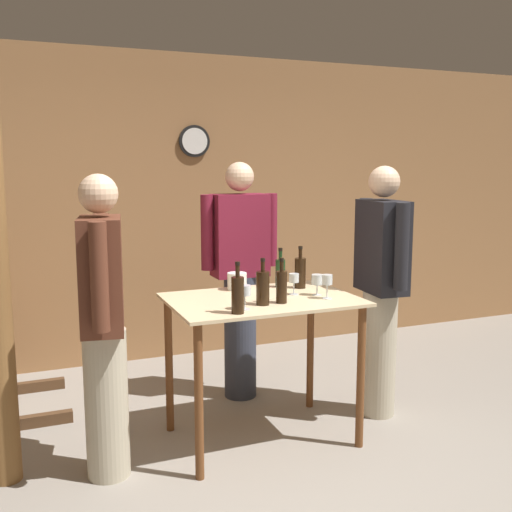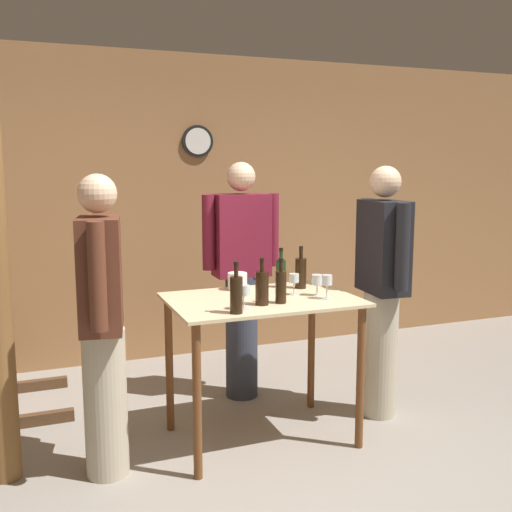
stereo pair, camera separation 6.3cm
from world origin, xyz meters
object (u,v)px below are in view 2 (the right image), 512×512
object	(u,v)px
wine_bottle_far_left	(236,294)
wine_bottle_far_right	(301,272)
wine_bottle_right	(281,272)
wine_bottle_center	(281,286)
person_visitor_with_scarf	(382,286)
person_host	(241,275)
ice_bucket	(237,281)
wine_glass_far_side	(327,281)
wine_glass_near_left	(244,291)
wine_glass_near_center	(294,279)
person_visitor_bearded	(102,320)
wine_glass_near_right	(317,280)
wine_bottle_left	(262,287)

from	to	relation	value
wine_bottle_far_left	wine_bottle_far_right	xyz separation A→B (m)	(0.63, 0.49, -0.00)
wine_bottle_right	wine_bottle_far_left	bearing A→B (deg)	-132.45
wine_bottle_center	person_visitor_with_scarf	bearing A→B (deg)	14.14
wine_bottle_far_left	wine_bottle_right	size ratio (longest dim) A/B	1.10
wine_bottle_center	person_host	bearing A→B (deg)	85.58
wine_bottle_right	person_visitor_with_scarf	bearing A→B (deg)	-18.06
wine_bottle_right	ice_bucket	bearing A→B (deg)	174.23
wine_bottle_center	person_host	xyz separation A→B (m)	(0.07, 0.89, -0.09)
wine_bottle_far_right	person_host	bearing A→B (deg)	113.15
wine_glass_far_side	wine_glass_near_left	bearing A→B (deg)	-173.32
wine_bottle_far_right	ice_bucket	world-z (taller)	wine_bottle_far_right
wine_bottle_right	wine_glass_far_side	distance (m)	0.45
wine_bottle_right	wine_glass_near_center	world-z (taller)	wine_bottle_right
wine_bottle_center	person_visitor_bearded	bearing A→B (deg)	176.32
wine_bottle_far_right	person_visitor_bearded	world-z (taller)	person_visitor_bearded
ice_bucket	person_host	distance (m)	0.47
wine_glass_near_left	wine_glass_near_center	bearing A→B (deg)	29.99
wine_bottle_far_left	wine_glass_near_left	xyz separation A→B (m)	(0.07, 0.07, -0.01)
ice_bucket	person_visitor_with_scarf	bearing A→B (deg)	-14.34
wine_glass_near_center	wine_glass_near_right	xyz separation A→B (m)	(0.13, -0.07, -0.00)
wine_glass_near_center	person_visitor_with_scarf	distance (m)	0.69
ice_bucket	wine_bottle_left	bearing A→B (deg)	-91.07
wine_bottle_far_right	ice_bucket	size ratio (longest dim) A/B	2.22
person_host	wine_glass_near_left	bearing A→B (deg)	-109.05
wine_glass_near_left	wine_bottle_center	bearing A→B (deg)	14.43
wine_bottle_center	wine_glass_near_center	distance (m)	0.25
wine_bottle_far_left	wine_bottle_center	bearing A→B (deg)	22.62
wine_glass_near_center	wine_glass_far_side	bearing A→B (deg)	-52.34
wine_bottle_left	wine_glass_near_center	distance (m)	0.34
wine_bottle_center	wine_glass_near_left	bearing A→B (deg)	-165.57
wine_glass_far_side	person_host	size ratio (longest dim) A/B	0.09
wine_bottle_center	person_host	size ratio (longest dim) A/B	0.16
person_visitor_with_scarf	wine_glass_near_right	bearing A→B (deg)	-169.33
wine_bottle_far_left	wine_bottle_left	xyz separation A→B (m)	(0.21, 0.14, -0.00)
wine_bottle_right	person_visitor_with_scarf	distance (m)	0.70
wine_bottle_center	person_visitor_with_scarf	world-z (taller)	person_visitor_with_scarf
wine_bottle_right	ice_bucket	world-z (taller)	wine_bottle_right
wine_glass_far_side	person_visitor_bearded	size ratio (longest dim) A/B	0.09
wine_glass_near_right	ice_bucket	size ratio (longest dim) A/B	1.04
wine_bottle_left	wine_glass_near_left	distance (m)	0.15
wine_bottle_left	wine_bottle_right	bearing A→B (deg)	54.24
wine_glass_far_side	wine_bottle_center	bearing A→B (deg)	179.94
wine_bottle_right	wine_bottle_far_right	bearing A→B (deg)	-35.28
wine_bottle_far_left	person_visitor_bearded	bearing A→B (deg)	163.87
wine_bottle_center	wine_glass_near_right	xyz separation A→B (m)	(0.30, 0.11, -0.01)
wine_bottle_far_left	wine_glass_far_side	size ratio (longest dim) A/B	1.95
ice_bucket	person_visitor_with_scarf	world-z (taller)	person_visitor_with_scarf
wine_glass_near_right	person_visitor_bearded	size ratio (longest dim) A/B	0.08
wine_bottle_left	wine_glass_near_right	size ratio (longest dim) A/B	2.10
wine_bottle_center	wine_glass_far_side	xyz separation A→B (m)	(0.31, -0.00, 0.01)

